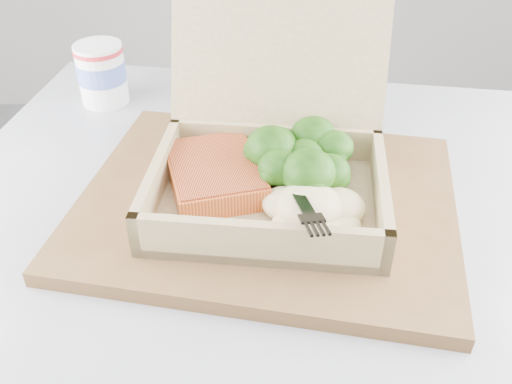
{
  "coord_description": "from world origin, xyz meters",
  "views": [
    {
      "loc": [
        -0.42,
        -0.08,
        1.08
      ],
      "look_at": [
        -0.41,
        0.36,
        0.75
      ],
      "focal_mm": 40.0,
      "sensor_mm": 36.0,
      "label": 1
    }
  ],
  "objects_px": {
    "serving_tray": "(267,202)",
    "paper_cup": "(101,72)",
    "cafe_table": "(253,334)",
    "takeout_container": "(272,141)"
  },
  "relations": [
    {
      "from": "cafe_table",
      "to": "paper_cup",
      "type": "distance_m",
      "value": 0.41
    },
    {
      "from": "cafe_table",
      "to": "serving_tray",
      "type": "distance_m",
      "value": 0.19
    },
    {
      "from": "serving_tray",
      "to": "takeout_container",
      "type": "distance_m",
      "value": 0.07
    },
    {
      "from": "serving_tray",
      "to": "cafe_table",
      "type": "bearing_deg",
      "value": -127.94
    },
    {
      "from": "serving_tray",
      "to": "paper_cup",
      "type": "xyz_separation_m",
      "value": [
        -0.22,
        0.26,
        0.04
      ]
    },
    {
      "from": "takeout_container",
      "to": "paper_cup",
      "type": "bearing_deg",
      "value": 141.98
    },
    {
      "from": "cafe_table",
      "to": "takeout_container",
      "type": "bearing_deg",
      "value": 64.96
    },
    {
      "from": "paper_cup",
      "to": "cafe_table",
      "type": "bearing_deg",
      "value": -53.92
    },
    {
      "from": "cafe_table",
      "to": "paper_cup",
      "type": "relative_size",
      "value": 9.91
    },
    {
      "from": "takeout_container",
      "to": "paper_cup",
      "type": "relative_size",
      "value": 3.39
    }
  ]
}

